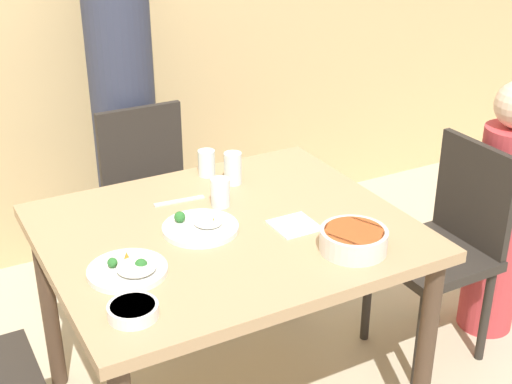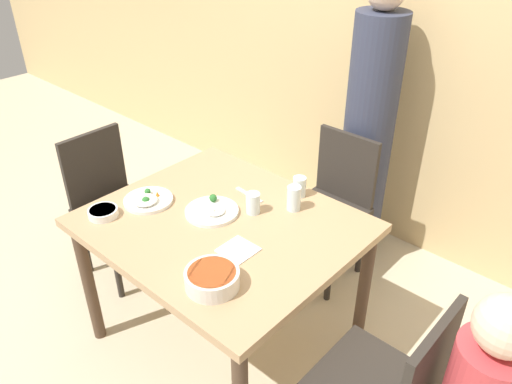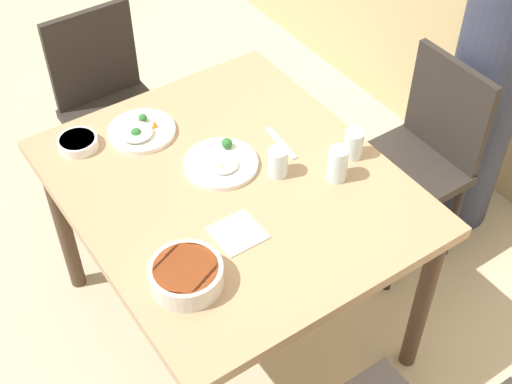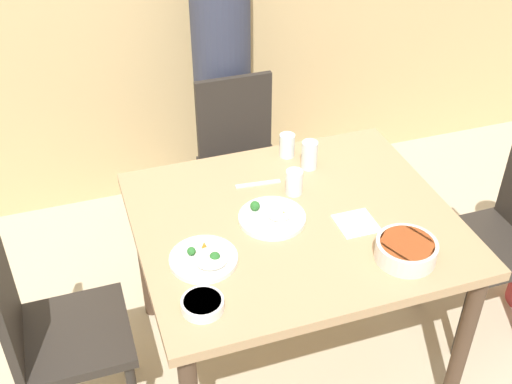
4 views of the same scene
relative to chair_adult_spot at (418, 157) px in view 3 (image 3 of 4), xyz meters
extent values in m
plane|color=beige|center=(-0.05, -0.83, -0.48)|extent=(10.00, 10.00, 0.00)
cube|color=tan|center=(-0.05, -0.83, 0.25)|extent=(1.16, 0.99, 0.04)
cylinder|color=#4C3828|center=(-0.57, -1.26, -0.12)|extent=(0.06, 0.06, 0.71)
cylinder|color=#4C3828|center=(-0.57, -0.40, -0.12)|extent=(0.06, 0.06, 0.71)
cylinder|color=#4C3828|center=(0.47, -0.40, -0.12)|extent=(0.06, 0.06, 0.71)
cube|color=#2D2823|center=(0.00, -0.07, -0.04)|extent=(0.40, 0.40, 0.04)
cube|color=#2D2823|center=(0.00, 0.12, 0.18)|extent=(0.38, 0.03, 0.41)
cylinder|color=#2D2823|center=(-0.17, -0.23, -0.27)|extent=(0.04, 0.04, 0.42)
cylinder|color=#2D2823|center=(0.17, -0.23, -0.27)|extent=(0.04, 0.04, 0.42)
cylinder|color=#2D2823|center=(-0.17, 0.10, -0.27)|extent=(0.04, 0.04, 0.42)
cylinder|color=#2D2823|center=(0.17, 0.10, -0.27)|extent=(0.04, 0.04, 0.42)
cube|color=#2D2823|center=(-0.90, -0.85, -0.04)|extent=(0.40, 0.40, 0.04)
cube|color=#2D2823|center=(-1.09, -0.85, 0.18)|extent=(0.03, 0.38, 0.41)
cylinder|color=#2D2823|center=(-0.74, -1.01, -0.27)|extent=(0.04, 0.04, 0.42)
cylinder|color=#2D2823|center=(-0.74, -0.68, -0.27)|extent=(0.04, 0.04, 0.42)
cylinder|color=#2D2823|center=(-1.07, -1.01, -0.27)|extent=(0.04, 0.04, 0.42)
cylinder|color=#2D2823|center=(-1.07, -0.68, -0.27)|extent=(0.04, 0.04, 0.42)
cylinder|color=#33384C|center=(0.00, 0.32, 0.27)|extent=(0.29, 0.29, 1.49)
cylinder|color=silver|center=(0.22, -1.15, 0.31)|extent=(0.21, 0.21, 0.07)
cylinder|color=#BC5123|center=(0.22, -1.15, 0.34)|extent=(0.18, 0.18, 0.01)
cylinder|color=white|center=(-0.43, -0.95, 0.28)|extent=(0.23, 0.23, 0.02)
ellipsoid|color=white|center=(-0.41, -0.98, 0.30)|extent=(0.12, 0.12, 0.03)
sphere|color=#2D702D|center=(-0.40, -0.98, 0.31)|extent=(0.04, 0.04, 0.04)
sphere|color=#2D702D|center=(-0.46, -0.92, 0.30)|extent=(0.03, 0.03, 0.03)
cone|color=orange|center=(-0.41, -0.91, 0.30)|extent=(0.02, 0.02, 0.03)
cylinder|color=white|center=(-0.13, -0.81, 0.28)|extent=(0.25, 0.25, 0.02)
ellipsoid|color=white|center=(-0.11, -0.82, 0.30)|extent=(0.09, 0.09, 0.02)
sphere|color=#2D702D|center=(-0.18, -0.76, 0.31)|extent=(0.04, 0.04, 0.04)
cone|color=orange|center=(-0.10, -0.83, 0.30)|extent=(0.02, 0.02, 0.03)
cylinder|color=white|center=(-0.49, -1.16, 0.29)|extent=(0.13, 0.13, 0.04)
cylinder|color=white|center=(-0.49, -1.16, 0.30)|extent=(0.12, 0.12, 0.01)
cylinder|color=silver|center=(0.00, -0.68, 0.32)|extent=(0.07, 0.07, 0.10)
cylinder|color=silver|center=(0.12, -0.54, 0.33)|extent=(0.06, 0.06, 0.12)
cylinder|color=silver|center=(0.07, -0.42, 0.32)|extent=(0.06, 0.06, 0.10)
cube|color=white|center=(0.15, -0.93, 0.27)|extent=(0.14, 0.14, 0.01)
cube|color=silver|center=(-0.11, -0.58, 0.27)|extent=(0.18, 0.04, 0.01)
camera|label=1|loc=(-0.94, -2.68, 1.37)|focal=50.00mm
camera|label=2|loc=(1.29, -2.09, 1.56)|focal=35.00mm
camera|label=3|loc=(1.36, -1.69, 1.86)|focal=50.00mm
camera|label=4|loc=(-0.77, -2.53, 1.74)|focal=45.00mm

